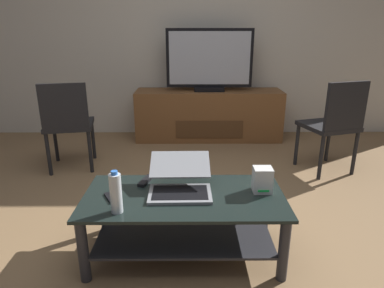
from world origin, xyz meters
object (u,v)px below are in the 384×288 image
Objects in this scene: coffee_table at (184,214)px; tv_remote at (146,181)px; television at (209,61)px; router_box at (262,180)px; media_cabinet at (209,115)px; dining_chair at (334,122)px; cell_phone at (113,197)px; side_chair at (68,121)px; laptop at (180,181)px; water_bottle_near at (116,193)px.

coffee_table is 7.45× the size of tv_remote.
television is 6.72× the size of router_box.
media_cabinet is 1.58m from dining_chair.
router_box is 1.09× the size of cell_phone.
television reaches higher than cell_phone.
cell_phone is (-0.41, -0.03, 0.13)m from coffee_table.
tv_remote is at bearing 23.90° from cell_phone.
side_chair is at bearing 144.26° from tv_remote.
laptop is at bearing -97.36° from media_cabinet.
cell_phone is at bearing -106.04° from media_cabinet.
dining_chair reaches higher than tv_remote.
router_box is (0.20, -2.28, -0.49)m from television.
tv_remote is (-0.52, -2.17, 0.11)m from media_cabinet.
side_chair is 1.56m from cell_phone.
side_chair reaches higher than router_box.
water_bottle_near is at bearing -98.78° from cell_phone.
coffee_table is 4.97× the size of water_bottle_near.
water_bottle_near is (-0.63, -2.54, 0.21)m from media_cabinet.
cell_phone is at bearing 109.76° from water_bottle_near.
dining_chair is 1.84m from laptop.
dining_chair is 3.76× the size of water_bottle_near.
tv_remote is (-0.52, -2.15, -0.55)m from television.
router_box is 0.86m from water_bottle_near.
cell_phone is at bearing -174.84° from router_box.
coffee_table is 2.37m from media_cabinet.
dining_chair is 2.21× the size of laptop.
television is at bearing 95.02° from router_box.
laptop is at bearing -14.66° from cell_phone.
laptop is at bearing -49.15° from side_chair.
tv_remote is (-0.22, 0.12, -0.05)m from laptop.
router_box is (0.47, 0.05, 0.20)m from coffee_table.
media_cabinet reaches higher than laptop.
tv_remote is (-0.25, 0.18, 0.14)m from coffee_table.
laptop reaches higher than tv_remote.
water_bottle_near is at bearing -163.89° from router_box.
television is at bearing 135.93° from dining_chair.
water_bottle_near is (0.78, -1.54, 0.02)m from side_chair.
coffee_table is at bearing 28.20° from water_bottle_near.
television is 2.52× the size of laptop.
router_box is at bearing 6.41° from tv_remote.
dining_chair is 6.43× the size of cell_phone.
router_box is (-0.91, -1.20, -0.03)m from dining_chair.
media_cabinet is 2.32m from router_box.
media_cabinet is 7.47× the size of water_bottle_near.
coffee_table is at bearing -174.21° from router_box.
side_chair is 2.15× the size of laptop.
coffee_table is at bearing -137.96° from dining_chair.
cell_phone is (-1.80, -1.28, -0.10)m from dining_chair.
water_bottle_near is 0.20m from cell_phone.
coffee_table is 0.47m from water_bottle_near.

